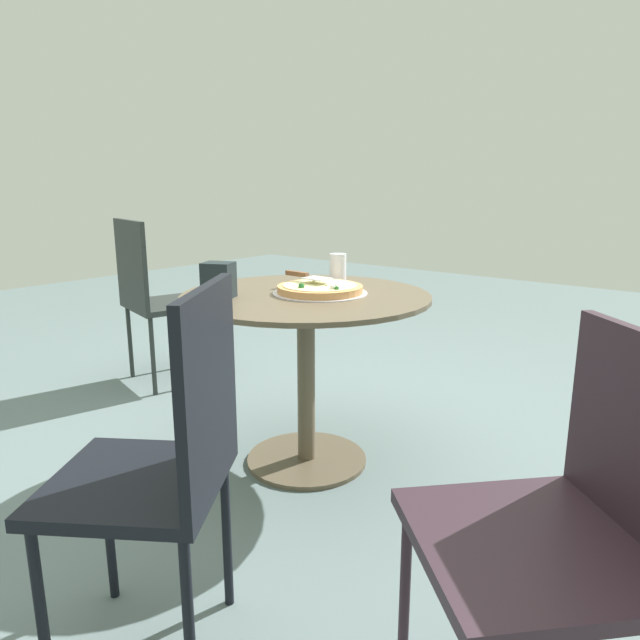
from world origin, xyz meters
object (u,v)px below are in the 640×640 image
(patio_table, at_px, (306,338))
(pizza_on_tray, at_px, (320,289))
(drinking_cup, at_px, (338,268))
(patio_chair_near, at_px, (154,291))
(napkin_dispenser, at_px, (219,280))
(patio_chair_corner, at_px, (167,453))
(patio_chair_far, at_px, (572,516))
(pizza_server, at_px, (306,276))

(patio_table, distance_m, pizza_on_tray, 0.20)
(drinking_cup, height_order, patio_chair_near, patio_chair_near)
(napkin_dispenser, xyz_separation_m, patio_chair_near, (1.07, -0.46, -0.23))
(drinking_cup, relative_size, patio_chair_near, 0.13)
(patio_table, relative_size, drinking_cup, 7.69)
(patio_table, bearing_deg, patio_chair_corner, 112.44)
(napkin_dispenser, relative_size, patio_chair_far, 0.15)
(patio_table, relative_size, patio_chair_far, 1.13)
(pizza_on_tray, distance_m, patio_chair_far, 1.30)
(pizza_server, height_order, patio_chair_far, patio_chair_far)
(pizza_server, bearing_deg, patio_chair_near, -6.87)
(pizza_on_tray, height_order, patio_chair_corner, patio_chair_corner)
(patio_chair_near, bearing_deg, drinking_cup, -176.96)
(pizza_on_tray, bearing_deg, patio_chair_far, 150.22)
(patio_chair_near, bearing_deg, pizza_server, 173.13)
(pizza_on_tray, bearing_deg, patio_chair_corner, 109.63)
(drinking_cup, height_order, napkin_dispenser, napkin_dispenser)
(patio_chair_near, relative_size, patio_chair_far, 1.09)
(patio_table, bearing_deg, drinking_cup, -79.00)
(pizza_server, distance_m, patio_chair_corner, 1.10)
(pizza_server, bearing_deg, drinking_cup, -88.31)
(drinking_cup, distance_m, napkin_dispenser, 0.55)
(patio_chair_near, distance_m, patio_chair_corner, 2.00)
(napkin_dispenser, relative_size, patio_chair_corner, 0.14)
(patio_chair_far, distance_m, patio_chair_corner, 0.84)
(drinking_cup, bearing_deg, napkin_dispenser, 74.60)
(pizza_on_tray, relative_size, patio_chair_far, 0.43)
(patio_chair_corner, bearing_deg, drinking_cup, -70.01)
(patio_chair_corner, bearing_deg, patio_chair_far, -156.82)
(pizza_on_tray, xyz_separation_m, drinking_cup, (0.09, -0.23, 0.05))
(patio_table, xyz_separation_m, drinking_cup, (0.05, -0.27, 0.24))
(patio_chair_far, bearing_deg, napkin_dispenser, -14.24)
(patio_chair_near, distance_m, patio_chair_far, 2.55)
(patio_table, bearing_deg, napkin_dispenser, 52.41)
(napkin_dispenser, height_order, patio_chair_far, patio_chair_far)
(pizza_on_tray, relative_size, patio_chair_near, 0.39)
(patio_chair_far, bearing_deg, patio_chair_corner, 23.18)
(napkin_dispenser, bearing_deg, patio_chair_near, -48.29)
(pizza_server, relative_size, drinking_cup, 1.72)
(pizza_on_tray, distance_m, drinking_cup, 0.25)
(patio_table, relative_size, patio_chair_near, 1.03)
(napkin_dispenser, distance_m, patio_chair_far, 1.41)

